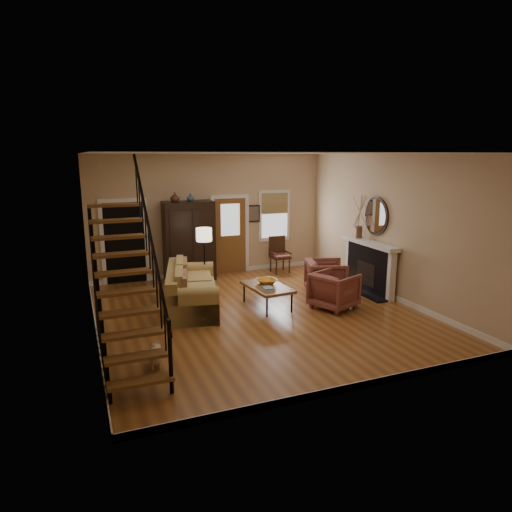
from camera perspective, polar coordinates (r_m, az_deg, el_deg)
name	(u,v)px	position (r m, az deg, el deg)	size (l,w,h in m)	color
room	(214,231)	(10.79, -5.23, 3.08)	(7.00, 7.33, 3.30)	#985926
staircase	(125,265)	(7.37, -16.10, -1.05)	(0.94, 2.80, 3.20)	brown
fireplace	(370,262)	(11.38, 14.11, -0.70)	(0.33, 1.95, 2.30)	black
armoire	(189,241)	(12.12, -8.37, 1.85)	(1.30, 0.60, 2.10)	black
vase_a	(175,197)	(11.79, -10.10, 7.26)	(0.24, 0.24, 0.25)	#4C2619
vase_b	(190,197)	(11.88, -8.20, 7.27)	(0.20, 0.20, 0.21)	#334C60
sofa	(192,289)	(9.97, -8.00, -4.06)	(1.03, 2.38, 0.89)	tan
coffee_table	(267,296)	(10.01, 1.40, -5.06)	(0.74, 1.27, 0.49)	brown
bowl	(267,281)	(10.08, 1.33, -3.18)	(0.43, 0.43, 0.11)	#C68417
books	(268,289)	(9.62, 1.45, -4.09)	(0.23, 0.32, 0.06)	beige
armchair_left	(334,290)	(10.05, 9.74, -4.25)	(0.85, 0.87, 0.79)	maroon
armchair_right	(326,277)	(10.99, 8.73, -2.66)	(0.89, 0.91, 0.83)	maroon
floor_lamp	(205,262)	(10.83, -6.44, -0.71)	(0.37, 0.37, 1.61)	black
side_chair	(280,255)	(12.87, 3.02, 0.13)	(0.54, 0.54, 1.02)	#3D2313
dog	(156,357)	(7.50, -12.41, -12.23)	(0.26, 0.45, 0.33)	beige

